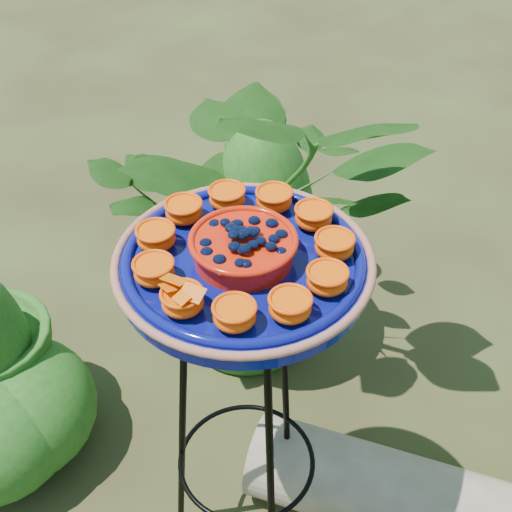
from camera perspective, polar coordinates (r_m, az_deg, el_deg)
tripod_stand at (r=1.38m, az=-0.84°, el=-11.29°), size 0.32×0.33×0.79m
feeder_dish at (r=1.13m, az=-1.00°, el=-0.29°), size 0.44×0.44×0.09m
driftwood_log at (r=1.74m, az=9.77°, el=-17.96°), size 0.62×0.44×0.20m
shrub_back_left at (r=1.88m, az=0.46°, el=3.62°), size 1.05×1.04×0.88m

